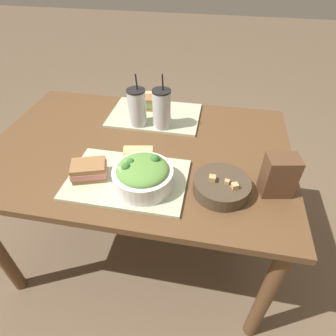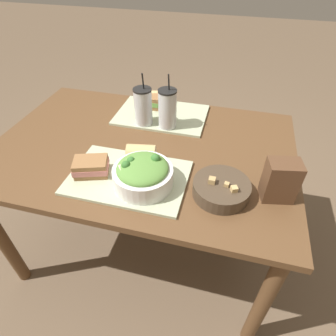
{
  "view_description": "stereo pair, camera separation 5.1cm",
  "coord_description": "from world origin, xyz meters",
  "px_view_note": "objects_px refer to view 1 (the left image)",
  "views": [
    {
      "loc": [
        0.32,
        -0.97,
        1.49
      ],
      "look_at": [
        0.18,
        -0.22,
        0.83
      ],
      "focal_mm": 30.0,
      "sensor_mm": 36.0,
      "label": 1
    },
    {
      "loc": [
        0.37,
        -0.95,
        1.49
      ],
      "look_at": [
        0.18,
        -0.22,
        0.83
      ],
      "focal_mm": 30.0,
      "sensor_mm": 36.0,
      "label": 2
    }
  ],
  "objects_px": {
    "baguette_near": "(139,154)",
    "soup_bowl": "(221,186)",
    "salad_bowl": "(143,175)",
    "sandwich_near": "(89,170)",
    "baguette_far": "(152,97)",
    "drink_cup_dark": "(137,108)",
    "drink_cup_red": "(162,110)",
    "chip_bag": "(279,176)",
    "sandwich_far": "(146,102)"
  },
  "relations": [
    {
      "from": "baguette_far",
      "to": "soup_bowl",
      "type": "bearing_deg",
      "value": -158.53
    },
    {
      "from": "drink_cup_red",
      "to": "baguette_far",
      "type": "bearing_deg",
      "value": 114.05
    },
    {
      "from": "sandwich_near",
      "to": "drink_cup_dark",
      "type": "bearing_deg",
      "value": 60.38
    },
    {
      "from": "chip_bag",
      "to": "salad_bowl",
      "type": "bearing_deg",
      "value": 177.08
    },
    {
      "from": "salad_bowl",
      "to": "sandwich_near",
      "type": "relative_size",
      "value": 1.45
    },
    {
      "from": "baguette_far",
      "to": "chip_bag",
      "type": "height_order",
      "value": "chip_bag"
    },
    {
      "from": "chip_bag",
      "to": "baguette_near",
      "type": "bearing_deg",
      "value": 161.46
    },
    {
      "from": "baguette_near",
      "to": "chip_bag",
      "type": "xyz_separation_m",
      "value": [
        0.53,
        -0.07,
        0.03
      ]
    },
    {
      "from": "salad_bowl",
      "to": "drink_cup_red",
      "type": "bearing_deg",
      "value": 92.08
    },
    {
      "from": "drink_cup_dark",
      "to": "salad_bowl",
      "type": "bearing_deg",
      "value": -72.07
    },
    {
      "from": "sandwich_far",
      "to": "chip_bag",
      "type": "relative_size",
      "value": 0.82
    },
    {
      "from": "drink_cup_red",
      "to": "chip_bag",
      "type": "xyz_separation_m",
      "value": [
        0.49,
        -0.34,
        -0.02
      ]
    },
    {
      "from": "baguette_near",
      "to": "drink_cup_dark",
      "type": "bearing_deg",
      "value": 6.21
    },
    {
      "from": "baguette_far",
      "to": "drink_cup_red",
      "type": "relative_size",
      "value": 0.41
    },
    {
      "from": "sandwich_near",
      "to": "baguette_near",
      "type": "height_order",
      "value": "baguette_near"
    },
    {
      "from": "baguette_far",
      "to": "drink_cup_dark",
      "type": "xyz_separation_m",
      "value": [
        -0.02,
        -0.22,
        0.05
      ]
    },
    {
      "from": "sandwich_far",
      "to": "chip_bag",
      "type": "distance_m",
      "value": 0.8
    },
    {
      "from": "sandwich_far",
      "to": "salad_bowl",
      "type": "bearing_deg",
      "value": -80.06
    },
    {
      "from": "baguette_near",
      "to": "drink_cup_red",
      "type": "xyz_separation_m",
      "value": [
        0.04,
        0.27,
        0.05
      ]
    },
    {
      "from": "sandwich_far",
      "to": "drink_cup_dark",
      "type": "xyz_separation_m",
      "value": [
        0.0,
        -0.16,
        0.05
      ]
    },
    {
      "from": "sandwich_near",
      "to": "baguette_far",
      "type": "relative_size",
      "value": 1.44
    },
    {
      "from": "baguette_near",
      "to": "sandwich_far",
      "type": "bearing_deg",
      "value": 0.2
    },
    {
      "from": "baguette_far",
      "to": "salad_bowl",
      "type": "bearing_deg",
      "value": 177.97
    },
    {
      "from": "baguette_near",
      "to": "drink_cup_dark",
      "type": "relative_size",
      "value": 0.5
    },
    {
      "from": "drink_cup_dark",
      "to": "baguette_near",
      "type": "bearing_deg",
      "value": -73.47
    },
    {
      "from": "baguette_near",
      "to": "chip_bag",
      "type": "bearing_deg",
      "value": -107.9
    },
    {
      "from": "salad_bowl",
      "to": "drink_cup_dark",
      "type": "relative_size",
      "value": 0.88
    },
    {
      "from": "salad_bowl",
      "to": "sandwich_near",
      "type": "xyz_separation_m",
      "value": [
        -0.21,
        0.01,
        -0.02
      ]
    },
    {
      "from": "soup_bowl",
      "to": "sandwich_near",
      "type": "height_order",
      "value": "sandwich_near"
    },
    {
      "from": "sandwich_far",
      "to": "baguette_near",
      "type": "bearing_deg",
      "value": -82.58
    },
    {
      "from": "salad_bowl",
      "to": "baguette_near",
      "type": "bearing_deg",
      "value": 110.64
    },
    {
      "from": "baguette_far",
      "to": "chip_bag",
      "type": "bearing_deg",
      "value": -145.69
    },
    {
      "from": "salad_bowl",
      "to": "sandwich_near",
      "type": "height_order",
      "value": "salad_bowl"
    },
    {
      "from": "soup_bowl",
      "to": "sandwich_far",
      "type": "relative_size",
      "value": 1.59
    },
    {
      "from": "salad_bowl",
      "to": "baguette_near",
      "type": "xyz_separation_m",
      "value": [
        -0.05,
        0.14,
        -0.02
      ]
    },
    {
      "from": "sandwich_far",
      "to": "drink_cup_red",
      "type": "bearing_deg",
      "value": -57.28
    },
    {
      "from": "baguette_near",
      "to": "sandwich_far",
      "type": "distance_m",
      "value": 0.45
    },
    {
      "from": "salad_bowl",
      "to": "chip_bag",
      "type": "height_order",
      "value": "chip_bag"
    },
    {
      "from": "soup_bowl",
      "to": "sandwich_near",
      "type": "xyz_separation_m",
      "value": [
        -0.5,
        -0.02,
        0.01
      ]
    },
    {
      "from": "baguette_near",
      "to": "baguette_far",
      "type": "xyz_separation_m",
      "value": [
        -0.06,
        0.49,
        0.0
      ]
    },
    {
      "from": "sandwich_near",
      "to": "baguette_near",
      "type": "xyz_separation_m",
      "value": [
        0.16,
        0.13,
        0.0
      ]
    },
    {
      "from": "baguette_far",
      "to": "sandwich_far",
      "type": "bearing_deg",
      "value": 146.25
    },
    {
      "from": "sandwich_far",
      "to": "drink_cup_red",
      "type": "relative_size",
      "value": 0.5
    },
    {
      "from": "salad_bowl",
      "to": "drink_cup_red",
      "type": "relative_size",
      "value": 0.85
    },
    {
      "from": "chip_bag",
      "to": "sandwich_far",
      "type": "bearing_deg",
      "value": 129.33
    },
    {
      "from": "baguette_near",
      "to": "sandwich_far",
      "type": "xyz_separation_m",
      "value": [
        -0.08,
        0.44,
        -0.0
      ]
    },
    {
      "from": "baguette_far",
      "to": "drink_cup_red",
      "type": "height_order",
      "value": "drink_cup_red"
    },
    {
      "from": "drink_cup_dark",
      "to": "drink_cup_red",
      "type": "bearing_deg",
      "value": -0.0
    },
    {
      "from": "baguette_near",
      "to": "soup_bowl",
      "type": "bearing_deg",
      "value": -117.93
    },
    {
      "from": "chip_bag",
      "to": "baguette_far",
      "type": "bearing_deg",
      "value": 125.48
    }
  ]
}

